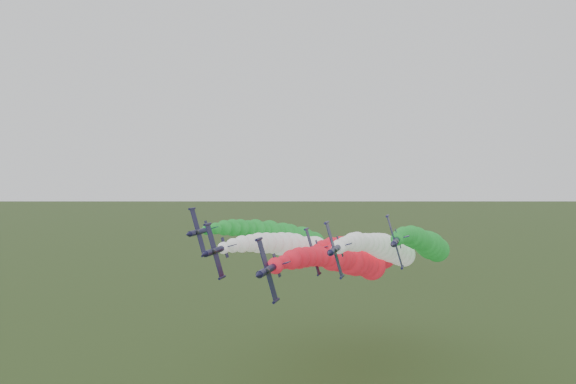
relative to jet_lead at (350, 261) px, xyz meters
name	(u,v)px	position (x,y,z in m)	size (l,w,h in m)	color
jet_lead	(350,261)	(0.00, 0.00, 0.00)	(11.74, 80.40, 19.04)	black
jet_inner_left	(309,250)	(-12.39, 9.90, 0.96)	(12.06, 80.72, 19.36)	black
jet_inner_right	(388,249)	(7.26, 13.62, 1.41)	(11.46, 80.12, 18.76)	black
jet_outer_left	(289,237)	(-20.67, 21.21, 2.78)	(11.56, 80.22, 18.86)	black
jet_outer_right	(426,244)	(16.57, 22.03, 1.98)	(11.62, 80.28, 18.92)	black
jet_trail	(370,251)	(0.24, 34.10, -2.25)	(12.37, 81.03, 19.67)	black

